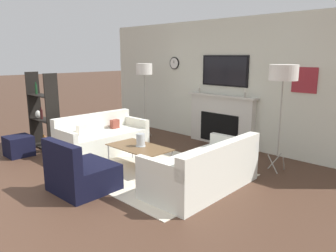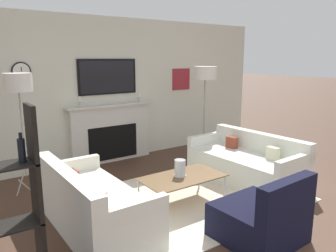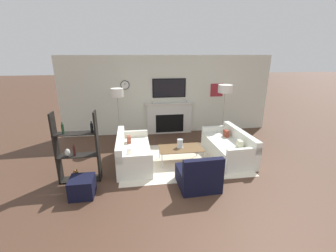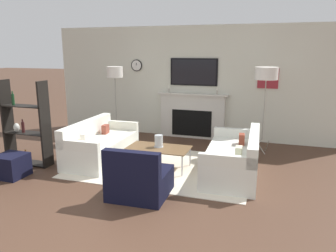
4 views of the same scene
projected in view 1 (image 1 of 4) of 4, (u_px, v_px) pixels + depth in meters
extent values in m
cube|color=silver|center=(226.00, 83.00, 7.09)|extent=(7.35, 0.07, 2.70)
cube|color=beige|center=(221.00, 121.00, 7.18)|extent=(1.59, 0.16, 1.07)
cube|color=black|center=(219.00, 128.00, 7.16)|extent=(0.99, 0.01, 0.64)
cube|color=beige|center=(221.00, 96.00, 7.05)|extent=(1.71, 0.22, 0.04)
cylinder|color=#B2AD9E|center=(199.00, 90.00, 7.43)|extent=(0.04, 0.04, 0.10)
cylinder|color=white|center=(199.00, 86.00, 7.41)|extent=(0.03, 0.03, 0.09)
cylinder|color=#B2AD9E|center=(245.00, 95.00, 6.61)|extent=(0.04, 0.04, 0.10)
cylinder|color=white|center=(245.00, 90.00, 6.59)|extent=(0.03, 0.03, 0.09)
cube|color=black|center=(225.00, 71.00, 7.00)|extent=(1.16, 0.04, 0.65)
cube|color=black|center=(224.00, 71.00, 6.99)|extent=(1.08, 0.01, 0.59)
cylinder|color=black|center=(174.00, 63.00, 8.00)|extent=(0.30, 0.02, 0.30)
cylinder|color=silver|center=(174.00, 63.00, 7.99)|extent=(0.25, 0.00, 0.25)
cube|color=black|center=(174.00, 62.00, 7.98)|extent=(0.01, 0.00, 0.07)
cube|color=maroon|center=(305.00, 80.00, 5.84)|extent=(0.46, 0.02, 0.46)
cube|color=beige|center=(145.00, 168.00, 5.75)|extent=(3.23, 2.23, 0.01)
cube|color=white|center=(103.00, 143.00, 6.58)|extent=(0.85, 1.78, 0.43)
cube|color=white|center=(93.00, 122.00, 6.72)|extent=(0.18, 1.77, 0.33)
cube|color=white|center=(135.00, 122.00, 7.10)|extent=(0.82, 0.11, 0.18)
cube|color=silver|center=(64.00, 135.00, 5.92)|extent=(0.82, 0.11, 0.18)
cube|color=brown|center=(115.00, 124.00, 6.87)|extent=(0.12, 0.19, 0.18)
cube|color=beige|center=(82.00, 130.00, 6.32)|extent=(0.11, 0.20, 0.19)
cube|color=white|center=(201.00, 174.00, 4.83)|extent=(0.94, 1.87, 0.45)
cube|color=white|center=(222.00, 154.00, 4.52)|extent=(0.24, 1.84, 0.31)
cube|color=white|center=(161.00, 168.00, 4.14)|extent=(0.87, 0.14, 0.18)
cube|color=white|center=(233.00, 142.00, 5.39)|extent=(0.87, 0.14, 0.18)
cube|color=beige|center=(191.00, 162.00, 4.38)|extent=(0.10, 0.19, 0.19)
cube|color=brown|center=(225.00, 149.00, 4.97)|extent=(0.12, 0.20, 0.19)
cube|color=black|center=(84.00, 177.00, 4.79)|extent=(0.86, 0.84, 0.39)
cube|color=black|center=(61.00, 157.00, 4.46)|extent=(0.83, 0.17, 0.40)
cube|color=brown|center=(139.00, 147.00, 5.65)|extent=(1.14, 0.63, 0.02)
cylinder|color=#B7B7BC|center=(109.00, 155.00, 5.87)|extent=(0.02, 0.02, 0.38)
cylinder|color=#B7B7BC|center=(148.00, 169.00, 5.14)|extent=(0.02, 0.02, 0.38)
cylinder|color=#B7B7BC|center=(132.00, 149.00, 6.25)|extent=(0.02, 0.02, 0.38)
cylinder|color=#B7B7BC|center=(172.00, 161.00, 5.52)|extent=(0.02, 0.02, 0.38)
cylinder|color=silver|center=(141.00, 140.00, 5.67)|extent=(0.15, 0.15, 0.22)
cylinder|color=silver|center=(141.00, 143.00, 5.68)|extent=(0.08, 0.08, 0.12)
cylinder|color=silver|center=(141.00, 146.00, 5.69)|extent=(0.17, 0.17, 0.01)
cylinder|color=#9E998E|center=(149.00, 132.00, 7.89)|extent=(0.09, 0.23, 0.28)
cylinder|color=#9E998E|center=(145.00, 130.00, 8.04)|extent=(0.17, 0.19, 0.28)
cylinder|color=#9E998E|center=(141.00, 132.00, 7.88)|extent=(0.23, 0.07, 0.28)
cylinder|color=#9E998E|center=(145.00, 101.00, 7.78)|extent=(0.02, 0.02, 1.23)
cylinder|color=white|center=(144.00, 69.00, 7.62)|extent=(0.37, 0.37, 0.25)
cylinder|color=#9E998E|center=(284.00, 164.00, 5.54)|extent=(0.09, 0.23, 0.29)
cylinder|color=#9E998E|center=(275.00, 161.00, 5.69)|extent=(0.17, 0.19, 0.29)
cylinder|color=#9E998E|center=(273.00, 164.00, 5.53)|extent=(0.23, 0.07, 0.29)
cylinder|color=#9E998E|center=(280.00, 119.00, 5.42)|extent=(0.02, 0.02, 1.26)
cylinder|color=white|center=(284.00, 72.00, 5.26)|extent=(0.46, 0.46, 0.25)
cube|color=black|center=(35.00, 109.00, 7.13)|extent=(0.04, 0.28, 1.59)
cube|color=black|center=(53.00, 114.00, 6.54)|extent=(0.04, 0.28, 1.59)
cube|color=black|center=(46.00, 147.00, 7.00)|extent=(0.89, 0.28, 0.02)
cube|color=black|center=(44.00, 120.00, 6.87)|extent=(0.89, 0.28, 0.01)
cube|color=black|center=(42.00, 95.00, 6.76)|extent=(0.89, 0.28, 0.02)
ellipsoid|color=#995328|center=(45.00, 140.00, 7.09)|extent=(0.10, 0.10, 0.21)
cylinder|color=black|center=(49.00, 92.00, 6.51)|extent=(0.06, 0.06, 0.19)
cylinder|color=black|center=(49.00, 86.00, 6.48)|extent=(0.03, 0.03, 0.05)
cylinder|color=brown|center=(44.00, 141.00, 7.03)|extent=(0.06, 0.06, 0.20)
cylinder|color=brown|center=(44.00, 136.00, 7.00)|extent=(0.03, 0.03, 0.05)
cylinder|color=#194223|center=(36.00, 89.00, 6.90)|extent=(0.05, 0.05, 0.21)
cylinder|color=#194223|center=(36.00, 83.00, 6.87)|extent=(0.02, 0.02, 0.05)
ellipsoid|color=silver|center=(38.00, 114.00, 6.98)|extent=(0.11, 0.11, 0.17)
cylinder|color=#3D1919|center=(41.00, 114.00, 6.89)|extent=(0.06, 0.06, 0.20)
cylinder|color=#3D1919|center=(41.00, 108.00, 6.86)|extent=(0.03, 0.03, 0.05)
cube|color=black|center=(19.00, 146.00, 6.42)|extent=(0.47, 0.47, 0.39)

